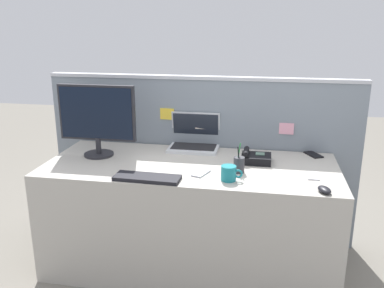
# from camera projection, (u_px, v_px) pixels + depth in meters

# --- Properties ---
(ground_plane) EXTENTS (10.00, 10.00, 0.00)m
(ground_plane) POSITION_uv_depth(u_px,v_px,m) (191.00, 263.00, 2.89)
(ground_plane) COLOR slate
(desk) EXTENTS (1.87, 0.78, 0.73)m
(desk) POSITION_uv_depth(u_px,v_px,m) (191.00, 215.00, 2.79)
(desk) COLOR #ADA89E
(desk) RESTS_ON ground_plane
(cubicle_divider) EXTENTS (2.27, 0.08, 1.24)m
(cubicle_divider) POSITION_uv_depth(u_px,v_px,m) (201.00, 159.00, 3.12)
(cubicle_divider) COLOR gray
(cubicle_divider) RESTS_ON ground_plane
(desktop_monitor) EXTENTS (0.53, 0.20, 0.48)m
(desktop_monitor) POSITION_uv_depth(u_px,v_px,m) (97.00, 117.00, 2.78)
(desktop_monitor) COLOR #232328
(desktop_monitor) RESTS_ON desk
(laptop) EXTENTS (0.35, 0.25, 0.26)m
(laptop) POSITION_uv_depth(u_px,v_px,m) (194.00, 139.00, 2.99)
(laptop) COLOR silver
(laptop) RESTS_ON desk
(desk_phone) EXTENTS (0.19, 0.16, 0.09)m
(desk_phone) POSITION_uv_depth(u_px,v_px,m) (255.00, 158.00, 2.71)
(desk_phone) COLOR black
(desk_phone) RESTS_ON desk
(keyboard_main) EXTENTS (0.39, 0.15, 0.02)m
(keyboard_main) POSITION_uv_depth(u_px,v_px,m) (147.00, 178.00, 2.42)
(keyboard_main) COLOR black
(keyboard_main) RESTS_ON desk
(computer_mouse_right_hand) EXTENTS (0.09, 0.12, 0.03)m
(computer_mouse_right_hand) POSITION_uv_depth(u_px,v_px,m) (324.00, 190.00, 2.24)
(computer_mouse_right_hand) COLOR black
(computer_mouse_right_hand) RESTS_ON desk
(pen_cup) EXTENTS (0.07, 0.07, 0.18)m
(pen_cup) POSITION_uv_depth(u_px,v_px,m) (239.00, 165.00, 2.52)
(pen_cup) COLOR #333338
(pen_cup) RESTS_ON desk
(cell_phone_silver_slab) EXTENTS (0.11, 0.15, 0.01)m
(cell_phone_silver_slab) POSITION_uv_depth(u_px,v_px,m) (201.00, 173.00, 2.51)
(cell_phone_silver_slab) COLOR #B7BAC1
(cell_phone_silver_slab) RESTS_ON desk
(cell_phone_white_slab) EXTENTS (0.08, 0.14, 0.01)m
(cell_phone_white_slab) POSITION_uv_depth(u_px,v_px,m) (313.00, 176.00, 2.47)
(cell_phone_white_slab) COLOR silver
(cell_phone_white_slab) RESTS_ON desk
(cell_phone_black_slab) EXTENTS (0.13, 0.16, 0.01)m
(cell_phone_black_slab) POSITION_uv_depth(u_px,v_px,m) (313.00, 155.00, 2.85)
(cell_phone_black_slab) COLOR black
(cell_phone_black_slab) RESTS_ON desk
(coffee_mug) EXTENTS (0.13, 0.09, 0.09)m
(coffee_mug) POSITION_uv_depth(u_px,v_px,m) (229.00, 173.00, 2.40)
(coffee_mug) COLOR #197A84
(coffee_mug) RESTS_ON desk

